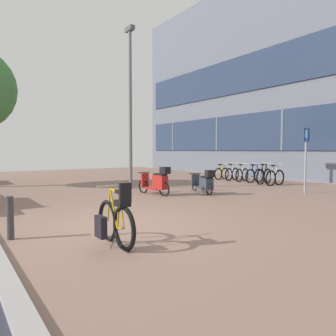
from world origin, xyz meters
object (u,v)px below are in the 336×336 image
bollard_near (10,218)px  bicycle_rack_03 (242,175)px  bicycle_rack_02 (255,175)px  bicycle_rack_05 (222,173)px  bicycle_rack_00 (275,177)px  bicycle_rack_01 (264,176)px  scooter_near (204,183)px  parking_sign (306,153)px  bicycle_rack_04 (232,174)px  bicycle_foreground (115,222)px  lamp_post (130,101)px  scooter_mid (157,182)px

bollard_near → bicycle_rack_03: bearing=22.8°
bicycle_rack_02 → bicycle_rack_05: bicycle_rack_02 is taller
bicycle_rack_00 → bicycle_rack_01: bearing=80.6°
scooter_near → parking_sign: bearing=-33.3°
bicycle_rack_01 → bicycle_rack_04: 2.11m
bicycle_rack_05 → bicycle_foreground: bearing=-142.8°
bicycle_rack_05 → bicycle_rack_01: bearing=-89.8°
bicycle_rack_03 → lamp_post: lamp_post is taller
bicycle_rack_03 → scooter_near: (-4.66, -2.36, 0.07)m
bicycle_rack_03 → scooter_mid: bearing=-165.4°
bicycle_foreground → bicycle_rack_01: 11.11m
bicycle_rack_03 → bicycle_rack_02: bearing=-79.7°
scooter_near → lamp_post: (-1.53, 2.82, 3.19)m
bicycle_rack_02 → bicycle_rack_04: size_ratio=1.01×
bicycle_foreground → bicycle_rack_00: size_ratio=1.02×
bicycle_foreground → bicycle_rack_02: 11.59m
lamp_post → bicycle_rack_05: bearing=8.8°
bicycle_foreground → bollard_near: 1.96m
scooter_mid → bollard_near: 6.11m
bicycle_foreground → bicycle_rack_01: bicycle_foreground is taller
bicycle_rack_02 → lamp_post: size_ratio=0.20×
bollard_near → bicycle_rack_05: bearing=28.6°
bicycle_rack_04 → lamp_post: (-6.21, -0.24, 3.26)m
bicycle_rack_01 → parking_sign: (-1.48, -3.01, 1.13)m
bicycle_rack_00 → bicycle_rack_05: 3.52m
bicycle_rack_03 → bicycle_rack_00: bearing=-94.5°
bicycle_rack_02 → parking_sign: size_ratio=0.55×
bollard_near → bicycle_rack_00: bearing=13.5°
bicycle_foreground → bicycle_rack_03: 11.83m
bicycle_rack_00 → bicycle_rack_03: bearing=85.5°
bicycle_foreground → bicycle_rack_04: (10.08, 6.90, -0.06)m
bicycle_rack_02 → scooter_near: size_ratio=0.76×
bicycle_rack_01 → bicycle_rack_04: bicycle_rack_01 is taller
bicycle_rack_03 → bollard_near: bearing=-157.2°
bicycle_rack_03 → bicycle_rack_01: bearing=-92.0°
bicycle_foreground → bollard_near: (-1.39, 1.38, -0.01)m
bicycle_rack_04 → bicycle_rack_05: bicycle_rack_04 is taller
bicycle_rack_05 → bicycle_rack_00: bearing=-91.7°
parking_sign → bicycle_foreground: bearing=-168.2°
parking_sign → bollard_near: parking_sign is taller
bicycle_rack_03 → bicycle_rack_05: bicycle_rack_03 is taller
scooter_mid → parking_sign: parking_sign is taller
bicycle_rack_02 → bollard_near: size_ratio=1.71×
bicycle_foreground → bicycle_rack_04: bearing=34.4°
bicycle_rack_04 → bicycle_rack_05: (-0.07, 0.70, -0.01)m
bicycle_rack_03 → parking_sign: bearing=-109.2°
bicycle_rack_01 → bicycle_rack_04: bearing=88.4°
bicycle_rack_03 → bollard_near: (-11.46, -4.82, 0.05)m
bicycle_foreground → scooter_near: bicycle_foreground is taller
bicycle_foreground → bicycle_rack_05: size_ratio=1.13×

